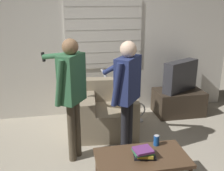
# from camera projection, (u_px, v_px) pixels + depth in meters

# --- Properties ---
(wall_back) EXTENTS (5.20, 0.08, 2.55)m
(wall_back) POSITION_uv_depth(u_px,v_px,m) (93.00, 45.00, 4.65)
(wall_back) COLOR silver
(wall_back) RESTS_ON ground_plane
(armchair_beige) EXTENTS (0.96, 0.93, 0.81)m
(armchair_beige) POSITION_uv_depth(u_px,v_px,m) (107.00, 112.00, 4.21)
(armchair_beige) COLOR gray
(armchair_beige) RESTS_ON ground_plane
(coffee_table) EXTENTS (1.01, 0.54, 0.42)m
(coffee_table) POSITION_uv_depth(u_px,v_px,m) (142.00, 159.00, 2.86)
(coffee_table) COLOR brown
(coffee_table) RESTS_ON ground_plane
(tv_stand) EXTENTS (0.87, 0.57, 0.45)m
(tv_stand) POSITION_uv_depth(u_px,v_px,m) (178.00, 102.00, 4.89)
(tv_stand) COLOR #33281E
(tv_stand) RESTS_ON ground_plane
(tv) EXTENTS (0.75, 0.54, 0.56)m
(tv) POSITION_uv_depth(u_px,v_px,m) (180.00, 76.00, 4.73)
(tv) COLOR #2D2D33
(tv) RESTS_ON tv_stand
(person_left_standing) EXTENTS (0.57, 0.74, 1.61)m
(person_left_standing) POSITION_uv_depth(u_px,v_px,m) (71.00, 87.00, 3.26)
(person_left_standing) COLOR #4C4233
(person_left_standing) RESTS_ON ground_plane
(person_right_standing) EXTENTS (0.49, 0.76, 1.56)m
(person_right_standing) POSITION_uv_depth(u_px,v_px,m) (127.00, 85.00, 3.38)
(person_right_standing) COLOR black
(person_right_standing) RESTS_ON ground_plane
(book_stack) EXTENTS (0.26, 0.21, 0.11)m
(book_stack) POSITION_uv_depth(u_px,v_px,m) (144.00, 153.00, 2.81)
(book_stack) COLOR black
(book_stack) RESTS_ON coffee_table
(soda_can) EXTENTS (0.07, 0.07, 0.13)m
(soda_can) POSITION_uv_depth(u_px,v_px,m) (156.00, 140.00, 3.05)
(soda_can) COLOR #194C9E
(soda_can) RESTS_ON coffee_table
(spare_remote) EXTENTS (0.09, 0.13, 0.02)m
(spare_remote) POSITION_uv_depth(u_px,v_px,m) (146.00, 150.00, 2.94)
(spare_remote) COLOR black
(spare_remote) RESTS_ON coffee_table
(floor_fan) EXTENTS (0.27, 0.20, 0.34)m
(floor_fan) POSITION_uv_depth(u_px,v_px,m) (138.00, 113.00, 4.60)
(floor_fan) COLOR #A8A8AD
(floor_fan) RESTS_ON ground_plane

